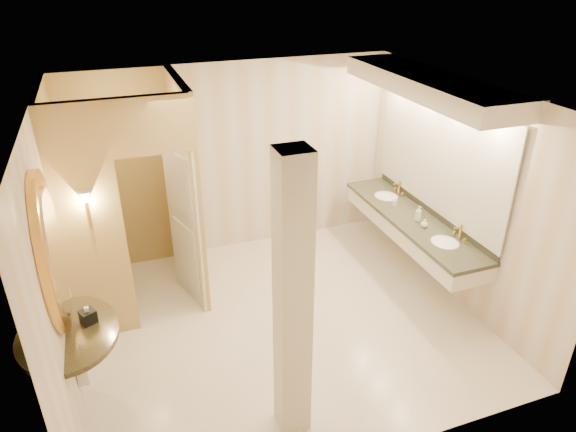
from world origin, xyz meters
name	(u,v)px	position (x,y,z in m)	size (l,w,h in m)	color
floor	(282,321)	(0.00, 0.00, 0.00)	(4.50, 4.50, 0.00)	white
ceiling	(281,97)	(0.00, 0.00, 2.70)	(4.50, 4.50, 0.00)	white
wall_back	(235,160)	(0.00, 2.00, 1.35)	(4.50, 0.02, 2.70)	beige
wall_front	(369,337)	(0.00, -2.00, 1.35)	(4.50, 0.02, 2.70)	beige
wall_left	(57,259)	(-2.25, 0.00, 1.35)	(0.02, 4.00, 2.70)	beige
wall_right	(457,192)	(2.25, 0.00, 1.35)	(0.02, 4.00, 2.70)	beige
toilet_closet	(164,198)	(-1.12, 0.97, 1.39)	(1.50, 1.55, 2.70)	tan
wall_sconce	(85,199)	(-1.93, 0.43, 1.73)	(0.14, 0.14, 0.42)	gold
vanity	(422,162)	(1.98, 0.40, 1.63)	(0.75, 2.77, 2.09)	beige
console_shelf	(59,288)	(-2.21, -0.52, 1.35)	(1.11, 1.11, 2.01)	black
pillar	(293,304)	(-0.40, -1.42, 1.35)	(0.27, 0.27, 2.70)	beige
tissue_box	(88,317)	(-2.04, -0.44, 0.94)	(0.13, 0.13, 0.13)	black
toilet	(105,273)	(-1.93, 1.28, 0.34)	(0.38, 0.66, 0.67)	white
soap_bottle_a	(395,202)	(1.90, 0.78, 0.93)	(0.05, 0.05, 0.12)	beige
soap_bottle_b	(425,223)	(1.92, 0.11, 0.93)	(0.09, 0.09, 0.11)	silver
soap_bottle_c	(418,213)	(1.95, 0.29, 0.98)	(0.08, 0.08, 0.21)	#C6B28C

